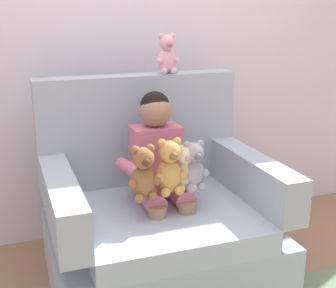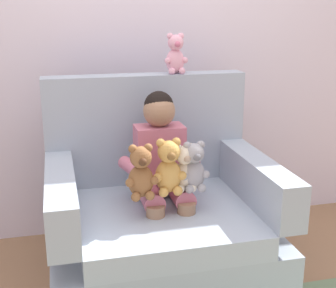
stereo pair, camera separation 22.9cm
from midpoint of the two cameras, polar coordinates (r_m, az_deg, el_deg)
ground_plane at (r=2.67m, az=1.80°, el=-16.56°), size 8.00×8.00×0.00m
back_wall at (r=3.00m, az=-2.05°, el=13.49°), size 6.00×0.10×2.60m
armchair at (r=2.55m, az=1.55°, el=-9.56°), size 1.16×0.94×1.09m
seated_child at (r=2.45m, az=1.96°, el=-2.33°), size 0.45×0.39×0.82m
plush_cream at (r=2.33m, az=4.88°, el=-3.09°), size 0.15×0.12×0.24m
plush_grey at (r=2.33m, az=6.01°, el=-2.95°), size 0.15×0.12×0.26m
plush_honey at (r=2.28m, az=2.96°, el=-3.00°), size 0.17×0.14×0.28m
plush_brown at (r=2.23m, az=-0.39°, el=-3.65°), size 0.16×0.13×0.27m
plush_pink_on_backrest at (r=2.68m, az=3.42°, el=10.85°), size 0.14×0.11×0.23m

